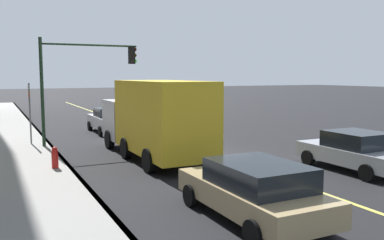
{
  "coord_description": "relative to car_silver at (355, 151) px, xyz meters",
  "views": [
    {
      "loc": [
        -15.67,
        8.85,
        3.54
      ],
      "look_at": [
        -1.46,
        1.85,
        1.8
      ],
      "focal_mm": 38.27,
      "sensor_mm": 36.0,
      "label": 1
    }
  ],
  "objects": [
    {
      "name": "ground",
      "position": [
        4.89,
        3.25,
        -0.74
      ],
      "size": [
        200.0,
        200.0,
        0.0
      ],
      "primitive_type": "plane",
      "color": "black"
    },
    {
      "name": "fire_hydrant",
      "position": [
        4.67,
        10.09,
        -0.28
      ],
      "size": [
        0.24,
        0.24,
        0.94
      ],
      "color": "red",
      "rests_on": "ground"
    },
    {
      "name": "car_silver",
      "position": [
        0.0,
        0.0,
        0.0
      ],
      "size": [
        4.28,
        2.12,
        1.47
      ],
      "color": "#A8AAB2",
      "rests_on": "ground"
    },
    {
      "name": "lane_stripe_center",
      "position": [
        4.89,
        3.25,
        -0.74
      ],
      "size": [
        80.0,
        0.16,
        0.01
      ],
      "primitive_type": "cube",
      "color": "#D8CC4C",
      "rests_on": "ground"
    },
    {
      "name": "sidewalk_slab",
      "position": [
        4.89,
        11.04,
        -0.67
      ],
      "size": [
        80.0,
        3.1,
        0.15
      ],
      "primitive_type": "cube",
      "color": "gray",
      "rests_on": "ground"
    },
    {
      "name": "truck_yellow",
      "position": [
        5.3,
        5.91,
        1.0
      ],
      "size": [
        8.05,
        2.53,
        3.32
      ],
      "color": "silver",
      "rests_on": "ground"
    },
    {
      "name": "street_sign_post",
      "position": [
        10.78,
        10.4,
        1.11
      ],
      "size": [
        0.6,
        0.08,
        3.17
      ],
      "color": "slate",
      "rests_on": "ground"
    },
    {
      "name": "traffic_light_mast",
      "position": [
        9.83,
        7.98,
        2.97
      ],
      "size": [
        0.28,
        4.81,
        5.33
      ],
      "color": "#1E3823",
      "rests_on": "ground"
    },
    {
      "name": "curb_edge",
      "position": [
        4.89,
        9.57,
        -0.67
      ],
      "size": [
        80.0,
        0.16,
        0.15
      ],
      "primitive_type": "cube",
      "color": "slate",
      "rests_on": "ground"
    },
    {
      "name": "car_white",
      "position": [
        14.03,
        5.54,
        0.03
      ],
      "size": [
        4.33,
        2.05,
        1.55
      ],
      "color": "silver",
      "rests_on": "ground"
    },
    {
      "name": "car_tan",
      "position": [
        -2.67,
        6.41,
        0.02
      ],
      "size": [
        4.51,
        2.12,
        1.46
      ],
      "color": "tan",
      "rests_on": "ground"
    }
  ]
}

